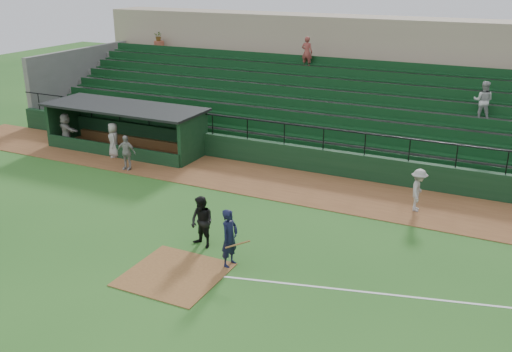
% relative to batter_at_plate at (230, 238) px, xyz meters
% --- Properties ---
extents(ground, '(90.00, 90.00, 0.00)m').
position_rel_batter_at_plate_xyz_m(ground, '(-1.31, -0.33, -1.00)').
color(ground, '#285E1E').
rests_on(ground, ground).
extents(warning_track, '(40.00, 4.00, 0.03)m').
position_rel_batter_at_plate_xyz_m(warning_track, '(-1.31, 7.67, -0.98)').
color(warning_track, brown).
rests_on(warning_track, ground).
extents(home_plate_dirt, '(3.00, 3.00, 0.03)m').
position_rel_batter_at_plate_xyz_m(home_plate_dirt, '(-1.31, -1.33, -0.98)').
color(home_plate_dirt, brown).
rests_on(home_plate_dirt, ground).
extents(foul_line, '(17.49, 4.44, 0.01)m').
position_rel_batter_at_plate_xyz_m(foul_line, '(6.69, 0.87, -0.99)').
color(foul_line, white).
rests_on(foul_line, ground).
extents(stadium_structure, '(38.00, 13.08, 6.40)m').
position_rel_batter_at_plate_xyz_m(stadium_structure, '(-1.31, 16.13, 1.31)').
color(stadium_structure, black).
rests_on(stadium_structure, ground).
extents(dugout, '(8.90, 3.20, 2.42)m').
position_rel_batter_at_plate_xyz_m(dugout, '(-11.06, 9.23, 0.34)').
color(dugout, black).
rests_on(dugout, ground).
extents(batter_at_plate, '(1.07, 0.78, 2.00)m').
position_rel_batter_at_plate_xyz_m(batter_at_plate, '(0.00, 0.00, 0.00)').
color(batter_at_plate, black).
rests_on(batter_at_plate, ground).
extents(umpire, '(1.07, 0.93, 1.87)m').
position_rel_batter_at_plate_xyz_m(umpire, '(-1.52, 0.79, -0.06)').
color(umpire, black).
rests_on(umpire, ground).
extents(runner, '(0.74, 1.18, 1.76)m').
position_rel_batter_at_plate_xyz_m(runner, '(4.66, 7.23, -0.09)').
color(runner, '#A7A39D').
rests_on(runner, warning_track).
extents(dugout_player_a, '(1.05, 0.55, 1.71)m').
position_rel_batter_at_plate_xyz_m(dugout_player_a, '(-9.02, 6.18, -0.11)').
color(dugout_player_a, '#A29D98').
rests_on(dugout_player_a, warning_track).
extents(dugout_player_b, '(1.01, 1.04, 1.80)m').
position_rel_batter_at_plate_xyz_m(dugout_player_b, '(-10.82, 7.47, -0.07)').
color(dugout_player_b, '#A8A49D').
rests_on(dugout_player_b, warning_track).
extents(dugout_player_c, '(1.82, 1.11, 1.87)m').
position_rel_batter_at_plate_xyz_m(dugout_player_c, '(-14.23, 7.71, -0.03)').
color(dugout_player_c, gray).
rests_on(dugout_player_c, warning_track).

